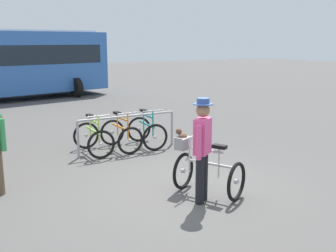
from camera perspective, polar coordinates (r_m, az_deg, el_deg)
The scene contains 7 objects.
ground_plane at distance 7.24m, azimuth 2.54°, elevation -9.06°, with size 80.00×80.00×0.00m, color #514F4C.
bike_rack_rail at distance 9.61m, azimuth -5.74°, elevation 0.16°, with size 2.51×0.07×0.88m.
racked_bike_lime at distance 9.54m, azimuth -10.56°, elevation -1.73°, with size 0.66×1.08×0.97m.
racked_bike_orange at distance 9.79m, azimuth -6.70°, elevation -1.26°, with size 0.70×1.11×0.97m.
racked_bike_teal at distance 10.07m, azimuth -3.04°, elevation -0.82°, with size 0.73×1.12×0.97m.
featured_bicycle at distance 6.97m, azimuth 4.94°, elevation -5.71°, with size 1.07×1.26×1.09m.
person_with_featured_bike at distance 6.47m, azimuth 4.91°, elevation -2.86°, with size 0.45×0.37×1.72m.
Camera 1 is at (-3.66, -5.68, 2.60)m, focal length 42.90 mm.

